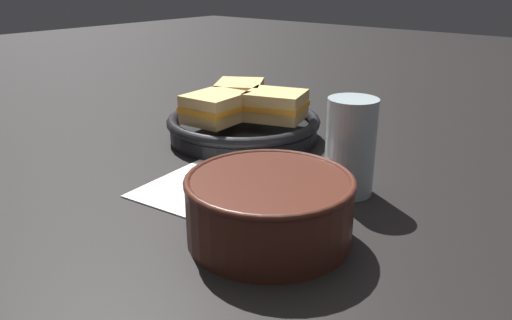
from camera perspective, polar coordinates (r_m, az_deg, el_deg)
ground_plane at (r=0.67m, az=-2.34°, el=-3.13°), size 4.00×4.00×0.00m
napkin at (r=0.66m, az=-3.72°, el=-3.43°), size 0.22×0.20×0.00m
soup_bowl at (r=0.53m, az=1.54°, el=-5.03°), size 0.18×0.18×0.07m
spoon at (r=0.64m, az=-1.09°, el=-3.61°), size 0.16×0.05×0.01m
skillet at (r=0.86m, az=-1.42°, el=3.81°), size 0.26×0.26×0.04m
sandwich_near_left at (r=0.91m, az=-1.91°, el=7.50°), size 0.12×0.12×0.05m
sandwich_near_right at (r=0.82m, az=-4.67°, el=5.99°), size 0.09×0.10×0.05m
sandwich_far_left at (r=0.83m, az=2.23°, el=6.27°), size 0.12×0.11×0.05m
drinking_glass at (r=0.65m, az=10.73°, el=1.50°), size 0.06×0.06×0.13m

